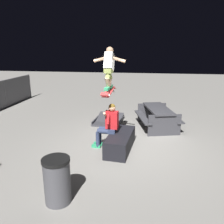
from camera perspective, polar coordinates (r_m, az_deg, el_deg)
name	(u,v)px	position (r m, az deg, el deg)	size (l,w,h in m)	color
ground_plane	(125,146)	(6.76, 3.23, -8.59)	(40.00, 40.00, 0.00)	gray
ledge_box_main	(120,142)	(6.45, 2.09, -7.47)	(1.52, 0.60, 0.48)	black
person_sitting_on_ledge	(108,124)	(6.39, -0.92, -2.96)	(0.60, 0.77, 1.32)	#2D3856
skateboard	(109,92)	(6.24, -0.84, 5.14)	(1.03, 0.28, 0.17)	#B72D2D
skater_airborne	(109,66)	(6.20, -0.74, 11.48)	(0.63, 0.89, 1.12)	#2D9E66
kicker_ramp	(109,121)	(8.81, -0.87, -2.25)	(1.36, 1.12, 0.32)	#38383D
picnic_table_back	(158,115)	(8.24, 11.47, -0.63)	(1.98, 1.72, 0.75)	#38383D
trash_bin	(57,180)	(4.46, -13.67, -16.43)	(0.51, 0.51, 0.89)	#47474C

